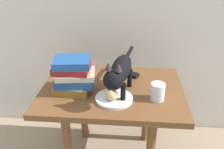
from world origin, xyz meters
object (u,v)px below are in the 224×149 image
object	(u,v)px
book_stack	(73,75)
candle_jar	(157,92)
bread_roll	(111,94)
cat	(120,71)
side_table	(112,100)
tv_remote	(126,73)
plate	(114,98)

from	to	relation	value
book_stack	candle_jar	xyz separation A→B (m)	(0.42, -0.05, -0.05)
bread_roll	cat	size ratio (longest dim) A/B	0.17
side_table	cat	xyz separation A→B (m)	(0.04, -0.07, 0.21)
cat	candle_jar	xyz separation A→B (m)	(0.18, -0.02, -0.09)
side_table	book_stack	bearing A→B (deg)	-167.91
cat	book_stack	world-z (taller)	cat
cat	tv_remote	size ratio (longest dim) A/B	3.16
tv_remote	bread_roll	bearing A→B (deg)	-71.88
book_stack	plate	bearing A→B (deg)	-18.90
side_table	tv_remote	bearing A→B (deg)	67.23
plate	bread_roll	bearing A→B (deg)	-134.75
book_stack	bread_roll	bearing A→B (deg)	-23.50
cat	candle_jar	world-z (taller)	cat
side_table	tv_remote	distance (m)	0.20
plate	tv_remote	xyz separation A→B (m)	(0.05, 0.28, 0.00)
book_stack	tv_remote	xyz separation A→B (m)	(0.26, 0.21, -0.08)
bread_roll	tv_remote	bearing A→B (deg)	77.66
cat	candle_jar	bearing A→B (deg)	-6.72
bread_roll	candle_jar	bearing A→B (deg)	9.20
bread_roll	cat	xyz separation A→B (m)	(0.04, 0.06, 0.09)
side_table	tv_remote	xyz separation A→B (m)	(0.07, 0.17, 0.08)
bread_roll	book_stack	xyz separation A→B (m)	(-0.20, 0.09, 0.05)
plate	cat	bearing A→B (deg)	61.88
side_table	cat	world-z (taller)	cat
bread_roll	tv_remote	xyz separation A→B (m)	(0.06, 0.29, -0.03)
tv_remote	plate	bearing A→B (deg)	-69.82
plate	tv_remote	world-z (taller)	tv_remote
candle_jar	tv_remote	size ratio (longest dim) A/B	0.57
plate	tv_remote	size ratio (longest dim) A/B	1.21
bread_roll	book_stack	size ratio (longest dim) A/B	0.37
plate	bread_roll	size ratio (longest dim) A/B	2.27
side_table	bread_roll	xyz separation A→B (m)	(0.01, -0.13, 0.11)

